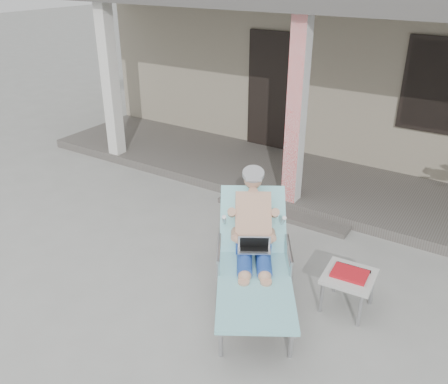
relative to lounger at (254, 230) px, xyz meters
The scene contains 7 objects.
ground 0.95m from the lounger, 168.73° to the right, with size 60.00×60.00×0.00m, color #9E9E99.
house 6.47m from the lounger, 94.54° to the left, with size 10.40×5.40×3.30m.
porch_deck 3.03m from the lounger, 99.95° to the left, with size 10.00×2.00×0.15m, color #605B56.
porch_overhang 3.51m from the lounger, 100.14° to the left, with size 10.00×2.30×2.85m.
porch_step 1.97m from the lounger, 106.22° to the left, with size 2.00×0.30×0.07m, color #605B56.
lounger is the anchor object (origin of this frame).
side_table 1.09m from the lounger, 16.63° to the left, with size 0.54×0.54×0.46m.
Camera 1 is at (2.54, -3.68, 3.33)m, focal length 38.00 mm.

